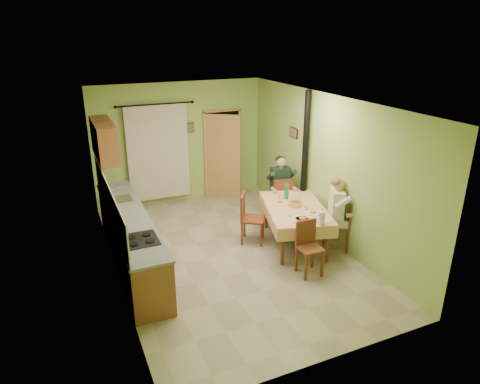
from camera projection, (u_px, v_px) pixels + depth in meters
name	position (u px, v px, depth m)	size (l,w,h in m)	color
floor	(230.00, 254.00, 7.90)	(4.00, 6.00, 0.01)	tan
room_shell	(229.00, 159.00, 7.25)	(4.04, 6.04, 2.82)	#A8CE69
kitchen_run	(130.00, 238.00, 7.43)	(0.64, 3.64, 1.56)	brown
upper_cabinets	(104.00, 140.00, 7.98)	(0.35, 1.40, 0.70)	brown
curtain	(158.00, 152.00, 9.72)	(1.70, 0.07, 2.22)	black
doorway	(223.00, 154.00, 10.36)	(0.96, 0.50, 2.15)	black
dining_table	(295.00, 225.00, 8.17)	(1.53, 2.02, 0.76)	#EEB27B
tableware	(298.00, 206.00, 7.93)	(0.61, 1.66, 0.33)	white
chair_far	(280.00, 207.00, 9.21)	(0.49, 0.49, 0.99)	brown
chair_near	(309.00, 258.00, 7.17)	(0.39, 0.39, 0.93)	brown
chair_right	(336.00, 235.00, 7.99)	(0.56, 0.56, 0.98)	brown
chair_left	(252.00, 228.00, 8.26)	(0.59, 0.59, 0.99)	brown
man_far	(281.00, 182.00, 9.01)	(0.62, 0.52, 1.39)	#192D23
man_right	(338.00, 206.00, 7.78)	(0.61, 0.65, 1.39)	white
stove_flue	(304.00, 178.00, 8.77)	(0.24, 0.24, 2.80)	black
picture_back	(190.00, 128.00, 9.91)	(0.19, 0.03, 0.23)	black
picture_right	(293.00, 132.00, 9.01)	(0.03, 0.31, 0.21)	brown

